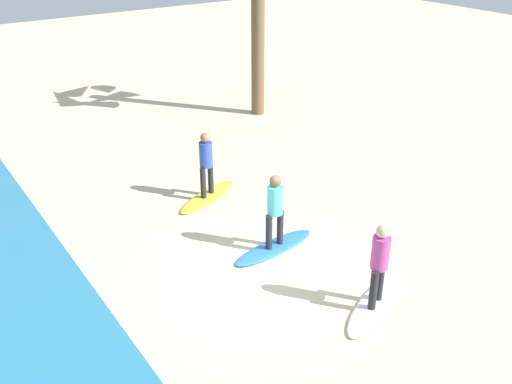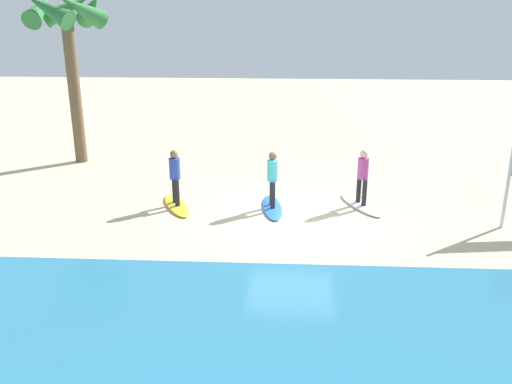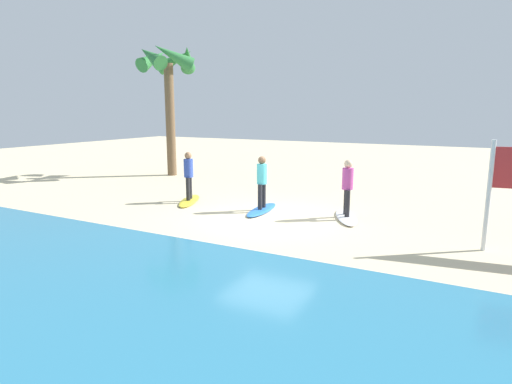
% 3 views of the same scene
% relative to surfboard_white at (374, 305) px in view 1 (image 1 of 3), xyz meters
% --- Properties ---
extents(ground_plane, '(60.00, 60.00, 0.00)m').
position_rel_surfboard_white_xyz_m(ground_plane, '(2.04, 1.03, -0.04)').
color(ground_plane, beige).
extents(surfboard_white, '(1.36, 2.15, 0.09)m').
position_rel_surfboard_white_xyz_m(surfboard_white, '(0.00, 0.00, 0.00)').
color(surfboard_white, white).
rests_on(surfboard_white, ground).
extents(surfer_white, '(0.32, 0.43, 1.64)m').
position_rel_surfboard_white_xyz_m(surfer_white, '(0.00, 0.00, 0.99)').
color(surfer_white, '#232328').
rests_on(surfer_white, surfboard_white).
extents(surfboard_blue, '(0.80, 2.15, 0.09)m').
position_rel_surfboard_white_xyz_m(surfboard_blue, '(2.62, 0.35, 0.00)').
color(surfboard_blue, blue).
rests_on(surfboard_blue, ground).
extents(surfer_blue, '(0.32, 0.46, 1.64)m').
position_rel_surfboard_white_xyz_m(surfer_blue, '(2.62, 0.35, 0.99)').
color(surfer_blue, '#232328').
rests_on(surfer_blue, surfboard_blue).
extents(surfboard_yellow, '(1.38, 2.14, 0.09)m').
position_rel_surfboard_white_xyz_m(surfboard_yellow, '(5.45, 0.32, 0.00)').
color(surfboard_yellow, yellow).
rests_on(surfboard_yellow, ground).
extents(surfer_yellow, '(0.32, 0.43, 1.64)m').
position_rel_surfboard_white_xyz_m(surfer_yellow, '(5.45, 0.32, 0.99)').
color(surfer_yellow, '#232328').
rests_on(surfer_yellow, surfboard_yellow).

